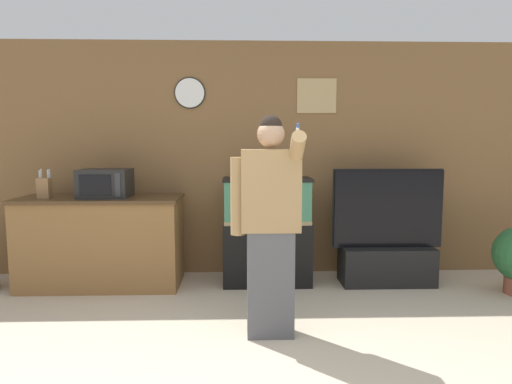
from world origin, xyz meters
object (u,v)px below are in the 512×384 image
knife_block (44,188)px  person_standing (269,223)px  aquarium_on_stand (267,231)px  tv_on_stand (387,251)px  microwave (105,183)px  counter_island (102,242)px

knife_block → person_standing: (2.19, -1.21, -0.16)m
knife_block → aquarium_on_stand: (2.25, 0.10, -0.48)m
aquarium_on_stand → tv_on_stand: (1.26, -0.06, -0.21)m
microwave → tv_on_stand: (2.91, 0.00, -0.72)m
knife_block → aquarium_on_stand: size_ratio=0.26×
person_standing → knife_block: bearing=151.0°
knife_block → aquarium_on_stand: bearing=2.6°
counter_island → microwave: (0.07, -0.02, 0.61)m
tv_on_stand → person_standing: bearing=-136.3°
counter_island → knife_block: knife_block is taller
microwave → knife_block: 0.60m
counter_island → tv_on_stand: 2.98m
microwave → person_standing: size_ratio=0.29×
knife_block → tv_on_stand: (3.51, 0.04, -0.68)m
microwave → tv_on_stand: 3.00m
microwave → person_standing: 2.04m
microwave → person_standing: bearing=-38.2°
tv_on_stand → person_standing: size_ratio=0.72×
counter_island → aquarium_on_stand: (1.72, 0.04, 0.10)m
microwave → person_standing: person_standing is taller
microwave → knife_block: (-0.60, -0.04, -0.04)m
counter_island → person_standing: size_ratio=0.97×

